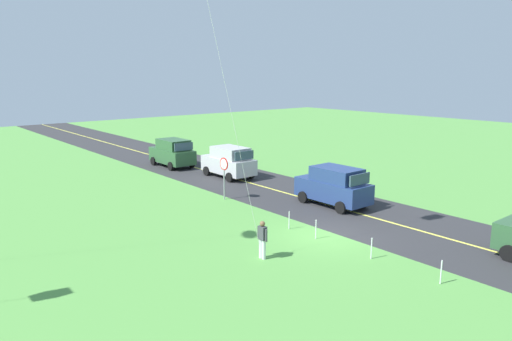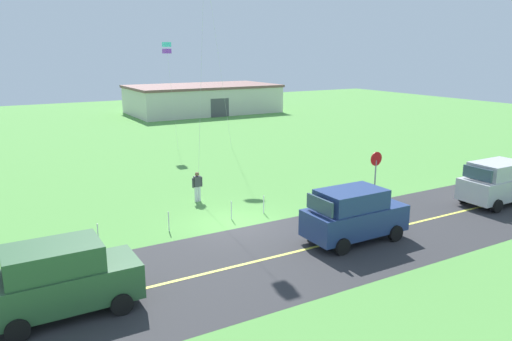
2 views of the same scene
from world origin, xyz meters
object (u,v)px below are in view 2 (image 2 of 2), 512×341
(car_parked_west_near, at_px, (61,278))
(warehouse_distant, at_px, (203,99))
(kite_green_far, at_px, (167,48))
(car_suv_foreground, at_px, (354,214))
(stop_sign, at_px, (376,166))
(person_adult_near, at_px, (197,186))
(car_parked_east_near, at_px, (498,182))

(car_parked_west_near, xyz_separation_m, warehouse_distant, (23.90, 43.30, 0.60))
(warehouse_distant, bearing_deg, kite_green_far, -120.45)
(car_suv_foreground, xyz_separation_m, warehouse_distant, (12.36, 43.16, 0.60))
(stop_sign, bearing_deg, kite_green_far, 103.69)
(car_suv_foreground, xyz_separation_m, stop_sign, (5.05, 4.08, 0.65))
(person_adult_near, bearing_deg, kite_green_far, 145.58)
(car_suv_foreground, height_order, warehouse_distant, warehouse_distant)
(warehouse_distant, bearing_deg, car_suv_foreground, -105.98)
(car_parked_east_near, xyz_separation_m, kite_green_far, (-9.44, 22.75, 6.80))
(kite_green_far, bearing_deg, person_adult_near, -105.09)
(car_parked_east_near, distance_m, warehouse_distant, 43.07)
(kite_green_far, relative_size, warehouse_distant, 0.46)
(stop_sign, relative_size, person_adult_near, 1.60)
(car_parked_east_near, relative_size, kite_green_far, 0.52)
(car_parked_east_near, xyz_separation_m, warehouse_distant, (2.45, 42.99, 0.60))
(car_suv_foreground, bearing_deg, warehouse_distant, 74.02)
(car_suv_foreground, bearing_deg, person_adult_near, 112.72)
(car_suv_foreground, height_order, car_parked_west_near, same)
(car_parked_west_near, bearing_deg, kite_green_far, 62.51)
(car_suv_foreground, xyz_separation_m, kite_green_far, (0.46, 22.92, 6.80))
(stop_sign, height_order, kite_green_far, kite_green_far)
(car_suv_foreground, relative_size, car_parked_west_near, 1.00)
(person_adult_near, xyz_separation_m, warehouse_distant, (15.84, 34.85, 0.89))
(car_suv_foreground, relative_size, kite_green_far, 0.52)
(car_suv_foreground, height_order, kite_green_far, kite_green_far)
(stop_sign, bearing_deg, person_adult_near, 153.65)
(car_parked_east_near, height_order, person_adult_near, car_parked_east_near)
(person_adult_near, relative_size, kite_green_far, 0.19)
(car_suv_foreground, relative_size, car_parked_east_near, 1.00)
(car_parked_east_near, bearing_deg, kite_green_far, 112.53)
(person_adult_near, bearing_deg, warehouse_distant, 136.24)
(car_parked_west_near, xyz_separation_m, person_adult_near, (8.06, 8.45, -0.29))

